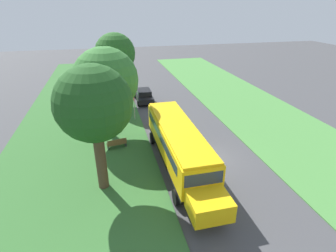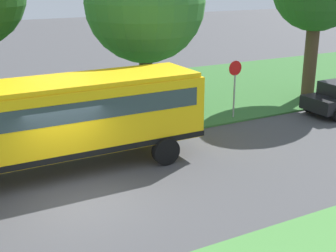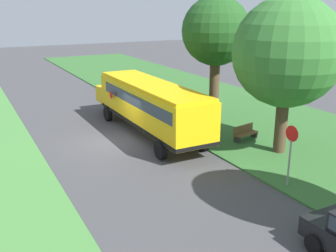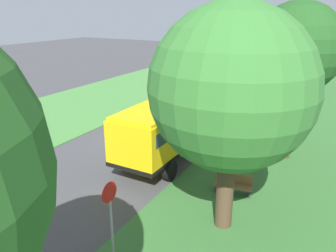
% 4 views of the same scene
% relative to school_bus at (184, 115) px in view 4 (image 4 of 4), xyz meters
% --- Properties ---
extents(ground_plane, '(120.00, 120.00, 0.00)m').
position_rel_school_bus_xyz_m(ground_plane, '(2.50, 0.39, -1.92)').
color(ground_plane, '#424244').
extents(grass_verge, '(12.00, 80.00, 0.08)m').
position_rel_school_bus_xyz_m(grass_verge, '(-7.50, 0.39, -1.88)').
color(grass_verge, '#33662D').
rests_on(grass_verge, ground).
extents(grass_far_side, '(10.00, 80.00, 0.07)m').
position_rel_school_bus_xyz_m(grass_far_side, '(11.50, 0.39, -1.89)').
color(grass_far_side, '#47843D').
rests_on(grass_far_side, ground).
extents(school_bus, '(2.84, 12.42, 3.16)m').
position_rel_school_bus_xyz_m(school_bus, '(0.00, 0.00, 0.00)').
color(school_bus, yellow).
rests_on(school_bus, ground).
extents(oak_tree_beside_bus, '(4.52, 4.52, 8.14)m').
position_rel_school_bus_xyz_m(oak_tree_beside_bus, '(-5.35, -1.25, 3.82)').
color(oak_tree_beside_bus, '#4C3826').
rests_on(oak_tree_beside_bus, ground).
extents(oak_tree_roadside_mid, '(5.47, 5.47, 8.01)m').
position_rel_school_bus_xyz_m(oak_tree_roadside_mid, '(-4.68, 6.07, 3.39)').
color(oak_tree_roadside_mid, '#4C3826').
rests_on(oak_tree_roadside_mid, ground).
extents(stop_sign, '(0.08, 0.68, 2.74)m').
position_rel_school_bus_xyz_m(stop_sign, '(-2.10, 9.37, -0.19)').
color(stop_sign, gray).
rests_on(stop_sign, ground).
extents(park_bench, '(1.66, 0.79, 0.92)m').
position_rel_school_bus_xyz_m(park_bench, '(-4.29, 3.74, -1.45)').
color(park_bench, brown).
rests_on(park_bench, ground).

